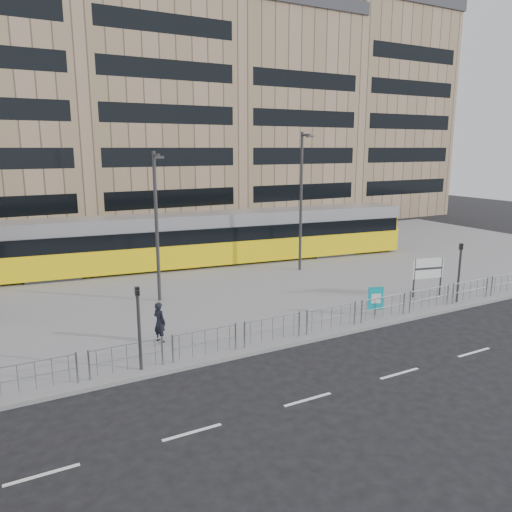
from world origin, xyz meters
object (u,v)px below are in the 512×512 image
ad_panel (376,299)px  lamp_post_west (157,221)px  pedestrian (160,322)px  traffic_light_west (139,317)px  traffic_light_east (460,265)px  station_sign (428,270)px  tram (203,239)px  lamp_post_east (302,197)px

ad_panel → lamp_post_west: 11.50m
pedestrian → traffic_light_west: (-1.44, -2.24, 1.13)m
ad_panel → traffic_light_east: 5.34m
station_sign → traffic_light_east: (0.62, -1.47, 0.52)m
station_sign → traffic_light_east: bearing=-54.2°
traffic_light_west → traffic_light_east: (16.69, 0.14, 0.00)m
lamp_post_west → traffic_light_east: bearing=-29.3°
traffic_light_west → traffic_light_east: same height
tram → traffic_light_east: 16.45m
station_sign → traffic_light_west: size_ratio=0.68×
station_sign → ad_panel: 4.75m
traffic_light_west → lamp_post_east: (13.36, 9.84, 2.81)m
pedestrian → traffic_light_west: 2.89m
traffic_light_east → ad_panel: bearing=-174.6°
pedestrian → traffic_light_east: size_ratio=0.55×
traffic_light_west → station_sign: bearing=4.1°
traffic_light_west → lamp_post_west: size_ratio=0.40×
pedestrian → lamp_post_west: size_ratio=0.22×
station_sign → ad_panel: (-4.58, -1.08, -0.63)m
ad_panel → traffic_light_west: size_ratio=0.45×
pedestrian → ad_panel: bearing=-124.1°
station_sign → pedestrian: 14.66m
tram → pedestrian: tram is taller
station_sign → lamp_post_west: 14.53m
lamp_post_east → lamp_post_west: bearing=-168.3°
ad_panel → traffic_light_east: traffic_light_east is taller
lamp_post_west → lamp_post_east: size_ratio=0.87×
traffic_light_west → lamp_post_east: lamp_post_east is taller
traffic_light_west → tram: bearing=58.0°
tram → station_sign: bearing=-52.0°
lamp_post_west → lamp_post_east: (10.18, 2.12, 0.57)m
pedestrian → traffic_light_east: 15.44m
lamp_post_west → lamp_post_east: bearing=11.7°
station_sign → lamp_post_east: size_ratio=0.24×
tram → lamp_post_east: 7.34m
pedestrian → traffic_light_east: bearing=-122.3°
pedestrian → station_sign: bearing=-116.9°
tram → traffic_light_east: bearing=-52.8°
station_sign → lamp_post_west: bearing=167.6°
pedestrian → traffic_light_east: (15.25, -2.10, 1.13)m
tram → traffic_light_west: tram is taller
pedestrian → lamp_post_east: bearing=-82.0°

